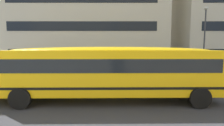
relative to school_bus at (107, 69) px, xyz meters
The scene contains 5 objects.
ground_plane 2.15m from the school_bus, 72.32° to the left, with size 400.00×400.00×0.00m, color #38383D.
sidewalk_far 9.90m from the school_bus, 87.42° to the left, with size 120.00×3.00×0.01m, color gray.
lane_centreline 2.15m from the school_bus, 72.32° to the left, with size 110.00×0.16×0.01m, color silver.
school_bus is the anchor object (origin of this frame).
street_lamp 13.72m from the school_bus, 42.39° to the left, with size 0.44×0.44×6.80m.
Camera 1 is at (-0.14, -9.38, 2.65)m, focal length 26.08 mm.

